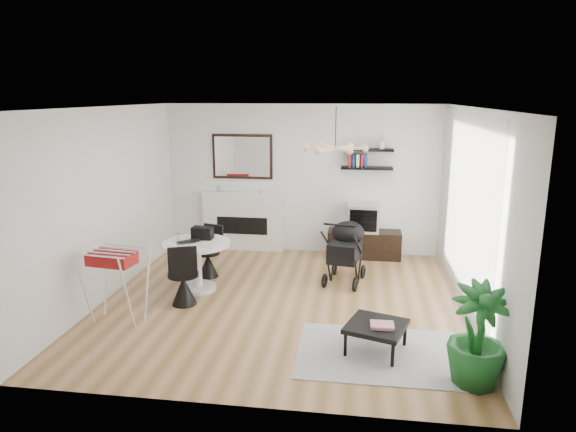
# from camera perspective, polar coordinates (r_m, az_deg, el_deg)

# --- Properties ---
(floor) EXTENTS (5.00, 5.00, 0.00)m
(floor) POSITION_cam_1_polar(r_m,az_deg,el_deg) (7.35, -0.74, -9.56)
(floor) COLOR olive
(floor) RESTS_ON ground
(ceiling) EXTENTS (5.00, 5.00, 0.00)m
(ceiling) POSITION_cam_1_polar(r_m,az_deg,el_deg) (6.76, -0.81, 12.00)
(ceiling) COLOR white
(ceiling) RESTS_ON wall_back
(wall_back) EXTENTS (5.00, 0.00, 5.00)m
(wall_back) POSITION_cam_1_polar(r_m,az_deg,el_deg) (9.36, 1.57, 4.09)
(wall_back) COLOR white
(wall_back) RESTS_ON floor
(wall_left) EXTENTS (0.00, 5.00, 5.00)m
(wall_left) POSITION_cam_1_polar(r_m,az_deg,el_deg) (7.71, -19.47, 1.29)
(wall_left) COLOR white
(wall_left) RESTS_ON floor
(wall_right) EXTENTS (0.00, 5.00, 5.00)m
(wall_right) POSITION_cam_1_polar(r_m,az_deg,el_deg) (7.01, 19.87, 0.10)
(wall_right) COLOR white
(wall_right) RESTS_ON floor
(sheer_curtain) EXTENTS (0.04, 3.60, 2.60)m
(sheer_curtain) POSITION_cam_1_polar(r_m,az_deg,el_deg) (7.18, 18.78, 0.49)
(sheer_curtain) COLOR white
(sheer_curtain) RESTS_ON wall_right
(fireplace) EXTENTS (1.50, 0.17, 2.16)m
(fireplace) POSITION_cam_1_polar(r_m,az_deg,el_deg) (9.60, -5.04, 0.23)
(fireplace) COLOR white
(fireplace) RESTS_ON floor
(shelf_lower) EXTENTS (0.90, 0.25, 0.04)m
(shelf_lower) POSITION_cam_1_polar(r_m,az_deg,el_deg) (9.14, 8.75, 5.29)
(shelf_lower) COLOR black
(shelf_lower) RESTS_ON wall_back
(shelf_upper) EXTENTS (0.90, 0.25, 0.04)m
(shelf_upper) POSITION_cam_1_polar(r_m,az_deg,el_deg) (9.10, 8.82, 7.29)
(shelf_upper) COLOR black
(shelf_upper) RESTS_ON wall_back
(pendant_lamp) EXTENTS (0.90, 0.90, 0.10)m
(pendant_lamp) POSITION_cam_1_polar(r_m,az_deg,el_deg) (7.03, 5.28, 7.50)
(pendant_lamp) COLOR tan
(pendant_lamp) RESTS_ON ceiling
(tv_console) EXTENTS (1.29, 0.45, 0.48)m
(tv_console) POSITION_cam_1_polar(r_m,az_deg,el_deg) (9.32, 8.46, -3.09)
(tv_console) COLOR black
(tv_console) RESTS_ON floor
(crt_tv) EXTENTS (0.56, 0.49, 0.49)m
(crt_tv) POSITION_cam_1_polar(r_m,az_deg,el_deg) (9.20, 8.35, -0.19)
(crt_tv) COLOR silver
(crt_tv) RESTS_ON tv_console
(dining_table) EXTENTS (1.01, 1.01, 0.74)m
(dining_table) POSITION_cam_1_polar(r_m,az_deg,el_deg) (7.75, -10.09, -4.68)
(dining_table) COLOR white
(dining_table) RESTS_ON floor
(laptop) EXTENTS (0.42, 0.41, 0.03)m
(laptop) POSITION_cam_1_polar(r_m,az_deg,el_deg) (7.64, -10.84, -2.90)
(laptop) COLOR black
(laptop) RESTS_ON dining_table
(black_bag) EXTENTS (0.31, 0.20, 0.18)m
(black_bag) POSITION_cam_1_polar(r_m,az_deg,el_deg) (7.83, -9.48, -1.87)
(black_bag) COLOR black
(black_bag) RESTS_ON dining_table
(newspaper) EXTENTS (0.35, 0.31, 0.01)m
(newspaper) POSITION_cam_1_polar(r_m,az_deg,el_deg) (7.51, -8.99, -3.19)
(newspaper) COLOR silver
(newspaper) RESTS_ON dining_table
(drinking_glass) EXTENTS (0.06, 0.06, 0.09)m
(drinking_glass) POSITION_cam_1_polar(r_m,az_deg,el_deg) (7.87, -12.15, -2.25)
(drinking_glass) COLOR white
(drinking_glass) RESTS_ON dining_table
(chair_far) EXTENTS (0.43, 0.44, 0.83)m
(chair_far) POSITION_cam_1_polar(r_m,az_deg,el_deg) (8.35, -8.81, -4.93)
(chair_far) COLOR black
(chair_far) RESTS_ON floor
(chair_near) EXTENTS (0.47, 0.48, 0.89)m
(chair_near) POSITION_cam_1_polar(r_m,az_deg,el_deg) (7.31, -11.52, -7.57)
(chair_near) COLOR black
(chair_near) RESTS_ON floor
(drying_rack) EXTENTS (0.72, 0.69, 0.97)m
(drying_rack) POSITION_cam_1_polar(r_m,az_deg,el_deg) (6.94, -18.52, -7.16)
(drying_rack) COLOR white
(drying_rack) RESTS_ON floor
(stroller) EXTENTS (0.68, 0.92, 1.05)m
(stroller) POSITION_cam_1_polar(r_m,az_deg,el_deg) (8.05, 6.43, -4.15)
(stroller) COLOR black
(stroller) RESTS_ON floor
(rug) EXTENTS (1.85, 1.34, 0.01)m
(rug) POSITION_cam_1_polar(r_m,az_deg,el_deg) (6.10, 10.15, -14.81)
(rug) COLOR #9C9C9C
(rug) RESTS_ON floor
(coffee_table) EXTENTS (0.79, 0.79, 0.32)m
(coffee_table) POSITION_cam_1_polar(r_m,az_deg,el_deg) (6.02, 9.78, -12.07)
(coffee_table) COLOR black
(coffee_table) RESTS_ON rug
(magazines) EXTENTS (0.26, 0.21, 0.04)m
(magazines) POSITION_cam_1_polar(r_m,az_deg,el_deg) (5.94, 10.42, -11.86)
(magazines) COLOR #CD334C
(magazines) RESTS_ON coffee_table
(potted_plant) EXTENTS (0.68, 0.68, 1.06)m
(potted_plant) POSITION_cam_1_polar(r_m,az_deg,el_deg) (5.55, 20.32, -12.38)
(potted_plant) COLOR #1A5C21
(potted_plant) RESTS_ON floor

